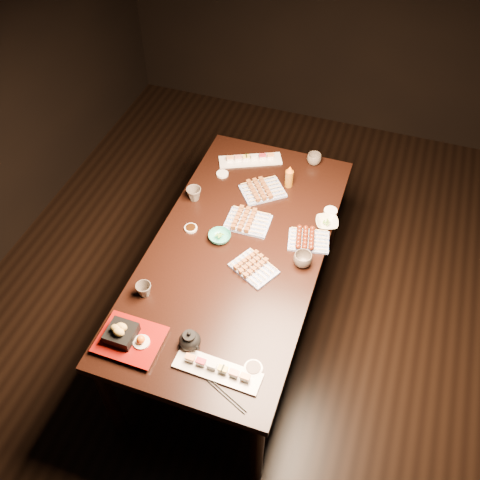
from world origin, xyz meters
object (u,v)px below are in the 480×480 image
Objects in this scene: sushi_platter_near at (217,369)px; yakitori_plate_left at (263,188)px; yakitori_plate_right at (254,266)px; teacup_near_left at (144,290)px; condiment_bottle at (289,176)px; teacup_far_left at (194,194)px; tempura_tray at (129,335)px; teacup_mid_right at (303,260)px; teacup_far_right at (314,159)px; yakitori_plate_center at (248,220)px; dining_table at (237,291)px; edamame_bowl_cream at (327,223)px; teapot at (190,339)px; edamame_bowl_green at (220,237)px; sushi_platter_far at (250,158)px.

sushi_platter_near is 1.65× the size of yakitori_plate_left.
yakitori_plate_right is 2.87× the size of teacup_near_left.
condiment_bottle is (-0.00, 0.68, 0.05)m from yakitori_plate_right.
yakitori_plate_right is 2.59× the size of teacup_far_left.
teacup_mid_right is (0.63, 0.71, -0.02)m from tempura_tray.
teacup_far_right is 0.27m from condiment_bottle.
dining_table is at bearing -90.14° from yakitori_plate_center.
edamame_bowl_cream is at bearing 45.39° from dining_table.
condiment_bottle is (-0.29, 0.24, 0.06)m from edamame_bowl_cream.
teacup_mid_right is at bearing 48.50° from tempura_tray.
tempura_tray is 2.46× the size of teapot.
teacup_far_left reaches higher than edamame_bowl_cream.
condiment_bottle is at bearing -110.66° from teacup_far_right.
yakitori_plate_center is 1.00× the size of yakitori_plate_left.
teacup_mid_right is (0.36, -0.46, 0.01)m from yakitori_plate_left.
condiment_bottle is (0.14, 1.20, 0.02)m from teapot.
teacup_far_right is at bearing 68.93° from yakitori_plate_center.
edamame_bowl_green is 1.02× the size of teapot.
sushi_platter_far is 3.12× the size of edamame_bowl_cream.
teapot is at bearing -30.67° from teacup_near_left.
dining_table is 0.62m from yakitori_plate_left.
sushi_platter_near is 4.13× the size of teacup_mid_right.
teacup_far_left is at bearing 39.90° from sushi_platter_far.
sushi_platter_near is 1.03× the size of sushi_platter_far.
yakitori_plate_center reaches higher than yakitori_plate_right.
teacup_far_left reaches higher than sushi_platter_near.
teacup_near_left reaches higher than teacup_far_right.
sushi_platter_near is 0.60m from yakitori_plate_right.
teacup_far_left is 0.97m from teapot.
teacup_near_left reaches higher than sushi_platter_far.
yakitori_plate_center reaches higher than edamame_bowl_green.
sushi_platter_near is (0.16, -0.71, 0.40)m from dining_table.
edamame_bowl_cream is at bearing 80.02° from teacup_mid_right.
condiment_bottle is at bearing 139.85° from edamame_bowl_cream.
teacup_near_left is at bearing -179.49° from teapot.
edamame_bowl_cream is at bearing 121.30° from sushi_platter_far.
teapot is (0.15, -1.34, 0.03)m from sushi_platter_far.
sushi_platter_far is at bearing 84.38° from yakitori_plate_left.
teacup_near_left is 0.65× the size of teapot.
yakitori_plate_left is 0.42m from teacup_far_right.
dining_table is at bearing 120.21° from teapot.
tempura_tray is (-0.17, -0.73, 0.04)m from edamame_bowl_green.
teacup_near_left is at bearing -119.21° from yakitori_plate_center.
edamame_bowl_cream is 1.04× the size of teapot.
tempura_tray is 1.60m from teacup_far_right.
tempura_tray is at bearing -107.62° from condiment_bottle.
teapot is at bearing -99.01° from teacup_far_right.
teapot reaches higher than dining_table.
teacup_far_left is (-0.08, 0.98, -0.01)m from tempura_tray.
yakitori_plate_center is 1.98× the size of edamame_bowl_green.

